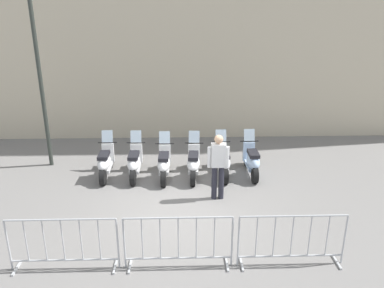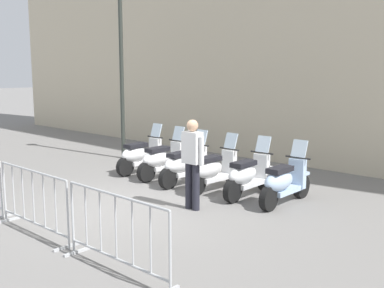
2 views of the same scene
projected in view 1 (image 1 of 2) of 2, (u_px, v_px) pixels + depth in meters
ground_plane at (179, 211)px, 9.20m from camera, size 120.00×120.00×0.00m
motorcycle_0 at (106, 162)px, 10.96m from camera, size 0.56×1.73×1.24m
motorcycle_1 at (135, 162)px, 10.94m from camera, size 0.56×1.73×1.24m
motorcycle_2 at (164, 164)px, 10.87m from camera, size 0.56×1.73×1.24m
motorcycle_3 at (194, 163)px, 10.92m from camera, size 0.56×1.72×1.24m
motorcycle_4 at (223, 161)px, 11.03m from camera, size 0.57×1.73×1.24m
motorcycle_5 at (252, 161)px, 11.08m from camera, size 0.56×1.73×1.24m
barrier_segment_0 at (63, 245)px, 7.02m from camera, size 2.05×0.58×1.07m
barrier_segment_1 at (178, 243)px, 7.08m from camera, size 2.05×0.58×1.07m
barrier_segment_2 at (292, 241)px, 7.14m from camera, size 2.05×0.58×1.07m
street_lamp at (38, 59)px, 10.86m from camera, size 0.36×0.36×5.37m
officer_near_row_end at (218, 163)px, 9.52m from camera, size 0.55×0.25×1.73m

